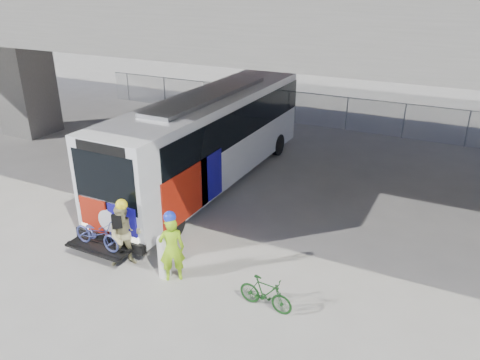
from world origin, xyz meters
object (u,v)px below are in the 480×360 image
Objects in this scene: bus at (211,133)px; bollard at (164,254)px; cyclist_tan at (125,234)px; cyclist_hivis at (172,247)px; bike_parked at (265,293)px.

bus reaches higher than bollard.
bollard is 0.63× the size of cyclist_tan.
cyclist_hivis reaches higher than bollard.
bike_parked is (5.24, -6.33, -1.66)m from bus.
bus is 6.48m from cyclist_tan.
bollard is 0.42m from cyclist_hivis.
bike_parked is (3.08, 0.00, -0.26)m from bollard.
cyclist_hivis is 1.62m from cyclist_tan.
bike_parked is at bearing 0.00° from bollard.
bollard is at bearing -40.29° from cyclist_tan.
bus reaches higher than bike_parked.
bike_parked is (4.41, 0.00, -0.54)m from cyclist_tan.
bus is at bearing 57.08° from cyclist_tan.
cyclist_hivis is at bearing -68.88° from bus.
bike_parked is at bearing -50.40° from bus.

